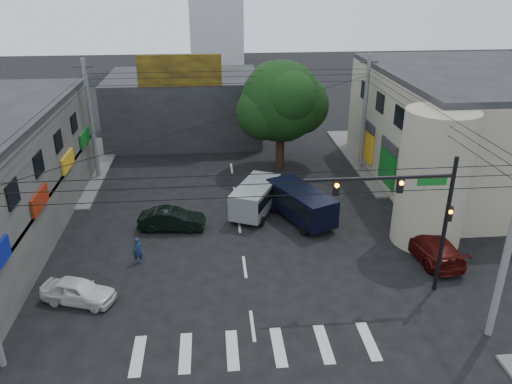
{
  "coord_description": "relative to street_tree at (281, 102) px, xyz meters",
  "views": [
    {
      "loc": [
        -1.54,
        -21.32,
        14.9
      ],
      "look_at": [
        0.81,
        4.0,
        3.59
      ],
      "focal_mm": 35.0,
      "sensor_mm": 36.0,
      "label": 1
    }
  ],
  "objects": [
    {
      "name": "traffic_gantry",
      "position": [
        3.82,
        -18.0,
        -0.64
      ],
      "size": [
        7.1,
        0.35,
        7.2
      ],
      "color": "black",
      "rests_on": "ground"
    },
    {
      "name": "building_far",
      "position": [
        -8.0,
        9.0,
        -2.47
      ],
      "size": [
        14.0,
        10.0,
        6.0
      ],
      "primitive_type": "cube",
      "color": "#232326",
      "rests_on": "ground"
    },
    {
      "name": "building_right",
      "position": [
        14.0,
        -4.0,
        -1.47
      ],
      "size": [
        14.0,
        18.0,
        8.0
      ],
      "primitive_type": "cube",
      "color": "gray",
      "rests_on": "ground"
    },
    {
      "name": "utility_pole_near_right",
      "position": [
        6.5,
        -21.5,
        -0.87
      ],
      "size": [
        0.32,
        0.32,
        9.2
      ],
      "primitive_type": "cylinder",
      "color": "#59595B",
      "rests_on": "ground"
    },
    {
      "name": "maroon_sedan",
      "position": [
        6.5,
        -14.93,
        -4.75
      ],
      "size": [
        3.21,
        5.47,
        1.45
      ],
      "primitive_type": "imported",
      "rotation": [
        0.0,
        0.0,
        3.26
      ],
      "color": "#420B09",
      "rests_on": "ground"
    },
    {
      "name": "white_compact",
      "position": [
        -12.3,
        -17.37,
        -4.85
      ],
      "size": [
        3.59,
        4.49,
        1.24
      ],
      "primitive_type": "imported",
      "rotation": [
        0.0,
        0.0,
        1.26
      ],
      "color": "silver",
      "rests_on": "ground"
    },
    {
      "name": "utility_pole_far_left",
      "position": [
        -14.5,
        -1.0,
        -0.87
      ],
      "size": [
        0.32,
        0.32,
        9.2
      ],
      "primitive_type": "cylinder",
      "color": "#59595B",
      "rests_on": "ground"
    },
    {
      "name": "billboard",
      "position": [
        -8.0,
        4.1,
        1.83
      ],
      "size": [
        7.0,
        0.3,
        2.6
      ],
      "primitive_type": "cube",
      "color": "olive",
      "rests_on": "building_far"
    },
    {
      "name": "silver_minivan",
      "position": [
        -2.78,
        -8.39,
        -4.44
      ],
      "size": [
        6.32,
        5.67,
        2.06
      ],
      "primitive_type": null,
      "rotation": [
        0.0,
        0.0,
        1.13
      ],
      "color": "#93979B",
      "rests_on": "ground"
    },
    {
      "name": "navy_van",
      "position": [
        0.02,
        -9.68,
        -4.4
      ],
      "size": [
        6.88,
        6.08,
        2.14
      ],
      "primitive_type": null,
      "rotation": [
        0.0,
        0.0,
        2.0
      ],
      "color": "black",
      "rests_on": "ground"
    },
    {
      "name": "sidewalk_far_left",
      "position": [
        -22.0,
        1.0,
        -5.4
      ],
      "size": [
        16.0,
        16.0,
        0.15
      ],
      "primitive_type": "cube",
      "color": "#514F4C",
      "rests_on": "ground"
    },
    {
      "name": "dark_sedan",
      "position": [
        -8.21,
        -10.18,
        -4.8
      ],
      "size": [
        2.18,
        4.37,
        1.35
      ],
      "primitive_type": "imported",
      "rotation": [
        0.0,
        0.0,
        1.48
      ],
      "color": "black",
      "rests_on": "ground"
    },
    {
      "name": "utility_pole_far_right",
      "position": [
        6.5,
        -1.0,
        -0.87
      ],
      "size": [
        0.32,
        0.32,
        9.2
      ],
      "primitive_type": "cylinder",
      "color": "#59595B",
      "rests_on": "ground"
    },
    {
      "name": "ground",
      "position": [
        -4.0,
        -17.0,
        -5.47
      ],
      "size": [
        160.0,
        160.0,
        0.0
      ],
      "primitive_type": "plane",
      "color": "black",
      "rests_on": "ground"
    },
    {
      "name": "corner_column",
      "position": [
        7.0,
        -13.0,
        -1.47
      ],
      "size": [
        4.0,
        4.0,
        8.0
      ],
      "primitive_type": "cylinder",
      "color": "gray",
      "rests_on": "ground"
    },
    {
      "name": "sidewalk_far_right",
      "position": [
        14.0,
        1.0,
        -5.4
      ],
      "size": [
        16.0,
        16.0,
        0.15
      ],
      "primitive_type": "cube",
      "color": "#514F4C",
      "rests_on": "ground"
    },
    {
      "name": "traffic_officer",
      "position": [
        -9.84,
        -14.0,
        -4.71
      ],
      "size": [
        0.62,
        0.46,
        1.52
      ],
      "primitive_type": "imported",
      "rotation": [
        0.0,
        0.0,
        0.09
      ],
      "color": "#15294B",
      "rests_on": "ground"
    },
    {
      "name": "street_tree",
      "position": [
        0.0,
        0.0,
        0.0
      ],
      "size": [
        6.4,
        6.4,
        8.7
      ],
      "color": "black",
      "rests_on": "ground"
    }
  ]
}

